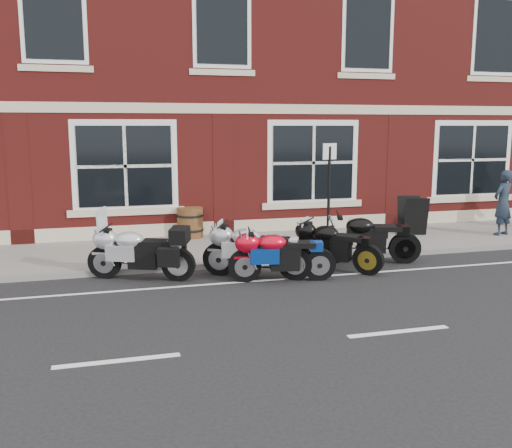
# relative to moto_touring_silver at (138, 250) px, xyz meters

# --- Properties ---
(ground) EXTENTS (80.00, 80.00, 0.00)m
(ground) POSITION_rel_moto_touring_silver_xyz_m (3.47, -0.95, -0.57)
(ground) COLOR black
(ground) RESTS_ON ground
(sidewalk) EXTENTS (30.00, 3.00, 0.12)m
(sidewalk) POSITION_rel_moto_touring_silver_xyz_m (3.47, 2.05, -0.51)
(sidewalk) COLOR slate
(sidewalk) RESTS_ON ground
(kerb) EXTENTS (30.00, 0.16, 0.12)m
(kerb) POSITION_rel_moto_touring_silver_xyz_m (3.47, 0.47, -0.51)
(kerb) COLOR slate
(kerb) RESTS_ON ground
(pub_building) EXTENTS (24.00, 12.00, 12.00)m
(pub_building) POSITION_rel_moto_touring_silver_xyz_m (3.47, 9.55, 5.43)
(pub_building) COLOR maroon
(pub_building) RESTS_ON ground
(moto_touring_silver) EXTENTS (2.03, 0.96, 1.41)m
(moto_touring_silver) POSITION_rel_moto_touring_silver_xyz_m (0.00, 0.00, 0.00)
(moto_touring_silver) COLOR black
(moto_touring_silver) RESTS_ON ground
(moto_sport_red) EXTENTS (2.07, 0.52, 0.94)m
(moto_sport_red) POSITION_rel_moto_touring_silver_xyz_m (2.62, -0.85, -0.04)
(moto_sport_red) COLOR black
(moto_sport_red) RESTS_ON ground
(moto_sport_black) EXTENTS (1.50, 1.61, 0.93)m
(moto_sport_black) POSITION_rel_moto_touring_silver_xyz_m (3.98, -0.32, -0.04)
(moto_sport_black) COLOR black
(moto_sport_black) RESTS_ON ground
(moto_sport_silver) EXTENTS (2.00, 1.19, 0.99)m
(moto_sport_silver) POSITION_rel_moto_touring_silver_xyz_m (2.24, -0.45, -0.00)
(moto_sport_silver) COLOR black
(moto_sport_silver) RESTS_ON ground
(moto_naked_black) EXTENTS (2.19, 0.79, 1.01)m
(moto_naked_black) POSITION_rel_moto_touring_silver_xyz_m (4.90, 0.06, 0.01)
(moto_naked_black) COLOR black
(moto_naked_black) RESTS_ON ground
(pedestrian_left) EXTENTS (0.72, 0.59, 1.71)m
(pedestrian_left) POSITION_rel_moto_touring_silver_xyz_m (9.51, 1.53, 0.40)
(pedestrian_left) COLOR #1C2532
(pedestrian_left) RESTS_ON sidewalk
(a_board_sign) EXTENTS (0.69, 0.55, 1.01)m
(a_board_sign) POSITION_rel_moto_touring_silver_xyz_m (7.26, 2.18, 0.05)
(a_board_sign) COLOR black
(a_board_sign) RESTS_ON sidewalk
(barrel_planter) EXTENTS (0.70, 0.70, 0.77)m
(barrel_planter) POSITION_rel_moto_touring_silver_xyz_m (1.53, 3.35, -0.07)
(barrel_planter) COLOR #492813
(barrel_planter) RESTS_ON sidewalk
(parking_sign) EXTENTS (0.35, 0.10, 2.47)m
(parking_sign) POSITION_rel_moto_touring_silver_xyz_m (4.21, 0.60, 0.97)
(parking_sign) COLOR black
(parking_sign) RESTS_ON sidewalk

